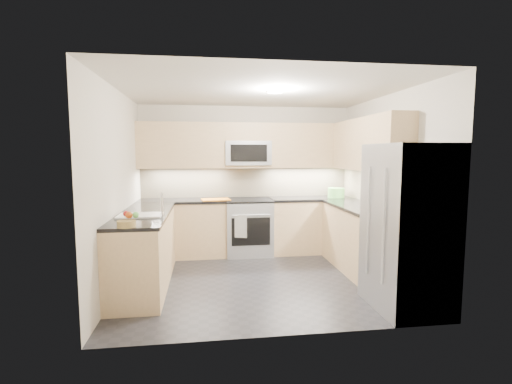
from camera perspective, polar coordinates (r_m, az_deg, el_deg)
name	(u,v)px	position (r m, az deg, el deg)	size (l,w,h in m)	color
floor	(260,279)	(5.17, 0.54, -13.19)	(3.60, 3.20, 0.00)	#26252B
ceiling	(260,91)	(4.95, 0.57, 15.31)	(3.60, 3.20, 0.02)	beige
wall_back	(246,179)	(6.49, -1.51, 2.02)	(3.60, 0.02, 2.50)	beige
wall_front	(286,203)	(3.34, 4.57, -1.76)	(3.60, 0.02, 2.50)	beige
wall_left	(118,189)	(4.97, -20.43, 0.43)	(0.02, 3.20, 2.50)	beige
wall_right	(388,186)	(5.46, 19.58, 0.93)	(0.02, 3.20, 2.50)	beige
base_cab_back_left	(183,229)	(6.27, -11.18, -5.62)	(1.42, 0.60, 0.90)	#DCB884
base_cab_back_right	(311,226)	(6.51, 8.42, -5.13)	(1.42, 0.60, 0.90)	#DCB884
base_cab_right	(361,240)	(5.59, 15.83, -7.14)	(0.60, 1.70, 0.90)	#DCB884
base_cab_peninsula	(145,250)	(5.05, -16.73, -8.58)	(0.60, 2.00, 0.90)	#DCB884
countertop_back_left	(182,201)	(6.19, -11.27, -1.35)	(1.42, 0.63, 0.04)	black
countertop_back_right	(311,199)	(6.44, 8.49, -1.02)	(1.42, 0.63, 0.04)	black
countertop_right	(362,208)	(5.51, 15.96, -2.37)	(0.63, 1.70, 0.04)	black
countertop_peninsula	(144,214)	(4.96, -16.90, -3.31)	(0.63, 2.00, 0.04)	black
upper_cab_back	(247,146)	(6.30, -1.35, 7.14)	(3.60, 0.35, 0.75)	#DCB884
upper_cab_right	(368,144)	(5.62, 16.89, 7.02)	(0.35, 1.95, 0.75)	#DCB884
backsplash_back	(246,182)	(6.49, -1.50, 1.53)	(3.60, 0.01, 0.51)	tan
backsplash_right	(373,187)	(5.87, 17.50, 0.79)	(0.01, 2.30, 0.51)	tan
gas_range	(249,227)	(6.27, -1.16, -5.45)	(0.76, 0.65, 0.91)	#A9ACB1
range_cooktop	(248,200)	(6.20, -1.17, -1.28)	(0.76, 0.65, 0.03)	black
oven_door_glass	(251,232)	(5.95, -0.79, -6.12)	(0.62, 0.02, 0.45)	black
oven_handle	(251,215)	(5.88, -0.77, -3.59)	(0.02, 0.02, 0.60)	#B2B5BA
microwave	(247,153)	(6.27, -1.32, 6.00)	(0.76, 0.40, 0.40)	#9DA0A5
microwave_door	(249,153)	(6.07, -1.10, 6.00)	(0.60, 0.01, 0.28)	black
refrigerator	(408,227)	(4.34, 22.29, -5.06)	(0.70, 0.90, 1.80)	#94959B
fridge_handle_left	(383,227)	(4.00, 19.01, -5.12)	(0.02, 0.02, 1.20)	#B2B5BA
fridge_handle_right	(368,221)	(4.32, 16.86, -4.25)	(0.02, 0.02, 1.20)	#B2B5BA
sink_basin	(140,221)	(4.72, -17.36, -4.28)	(0.52, 0.38, 0.16)	white
faucet	(162,204)	(4.65, -14.27, -1.84)	(0.03, 0.03, 0.28)	silver
utensil_bowl	(336,193)	(6.53, 12.23, -0.10)	(0.29, 0.29, 0.16)	#65BB50
cutting_board	(216,200)	(6.07, -6.19, -1.16)	(0.45, 0.32, 0.01)	orange
fruit_basket	(127,224)	(4.05, -19.30, -4.64)	(0.19, 0.19, 0.07)	olive
fruit_apple	(126,214)	(4.20, -19.35, -3.17)	(0.06, 0.06, 0.06)	#AC1315
fruit_pear	(136,215)	(4.09, -18.01, -3.37)	(0.07, 0.07, 0.07)	#5FBB50
dish_towel_check	(241,226)	(5.88, -2.36, -5.29)	(0.19, 0.02, 0.37)	silver
fruit_orange	(129,215)	(4.11, -18.97, -3.38)	(0.07, 0.07, 0.07)	#CA5016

